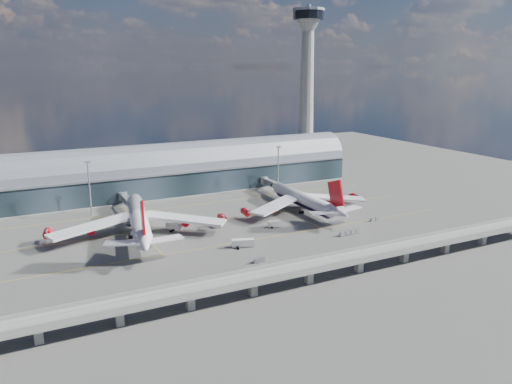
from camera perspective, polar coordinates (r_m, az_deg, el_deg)
name	(u,v)px	position (r m, az deg, el deg)	size (l,w,h in m)	color
ground	(237,233)	(208.63, -2.13, -4.74)	(500.00, 500.00, 0.00)	#474744
taxi_lines	(217,219)	(227.95, -4.45, -3.13)	(200.00, 80.12, 0.01)	gold
terminal	(178,172)	(276.13, -8.91, 2.23)	(200.00, 30.00, 28.00)	#1B272E
control_tower	(307,93)	(311.58, 5.81, 11.14)	(19.00, 19.00, 103.00)	gray
guideway	(309,267)	(161.53, 6.10, -8.58)	(220.00, 8.50, 7.20)	gray
floodlight_mast_left	(89,187)	(242.90, -18.51, 0.58)	(3.00, 0.70, 25.70)	gray
floodlight_mast_right	(278,168)	(274.49, 2.56, 2.80)	(3.00, 0.70, 25.70)	gray
airliner_left	(139,220)	(208.42, -13.22, -3.19)	(73.43, 77.30, 23.64)	white
airliner_right	(305,200)	(238.99, 5.61, -0.96)	(64.33, 67.21, 21.38)	white
jet_bridge_left	(128,201)	(245.85, -14.45, -1.00)	(4.40, 28.00, 7.25)	gray
jet_bridge_right	(275,185)	(271.04, 2.16, 0.83)	(4.40, 32.00, 7.25)	gray
service_truck_0	(174,227)	(215.06, -9.38, -3.93)	(5.92, 6.91, 2.86)	silver
service_truck_1	(274,224)	(216.08, 2.09, -3.67)	(5.23, 3.20, 2.83)	silver
service_truck_2	(243,243)	(192.78, -1.50, -5.84)	(8.87, 4.93, 3.09)	silver
service_truck_3	(339,208)	(242.93, 9.49, -1.86)	(2.34, 5.57, 2.69)	silver
service_truck_4	(327,206)	(245.32, 8.06, -1.57)	(3.49, 6.00, 3.29)	silver
service_truck_5	(132,222)	(225.74, -13.96, -3.34)	(4.77, 5.51, 2.57)	silver
cargo_train_0	(260,260)	(178.50, 0.41, -7.77)	(5.01, 2.85, 1.62)	gray
cargo_train_1	(350,233)	(210.05, 10.66, -4.59)	(10.48, 1.97, 1.74)	gray
cargo_train_2	(374,219)	(230.83, 13.39, -3.06)	(4.47, 1.50, 1.51)	gray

